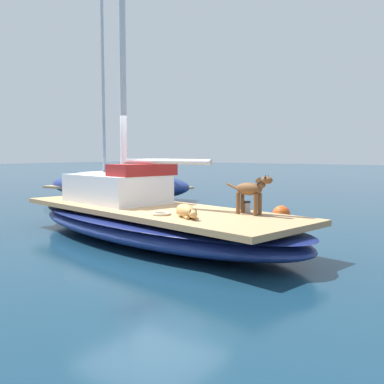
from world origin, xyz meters
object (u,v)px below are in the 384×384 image
Objects in this scene: coiled_rope at (162,214)px; moored_boat_starboard_side at (118,185)px; sailboat_main at (151,223)px; mooring_buoy at (281,214)px; dog_brown at (251,190)px; deck_winch at (246,207)px; dog_tan at (186,211)px.

moored_boat_starboard_side reaches higher than coiled_rope.
sailboat_main reaches higher than mooring_buoy.
mooring_buoy is at bearing -19.78° from sailboat_main.
dog_brown is 9.48m from moored_boat_starboard_side.
dog_brown is (0.19, -2.12, 0.75)m from sailboat_main.
mooring_buoy is (4.15, -0.35, -0.46)m from coiled_rope.
moored_boat_starboard_side is (5.00, 6.04, 0.22)m from sailboat_main.
sailboat_main is 17.18× the size of mooring_buoy.
dog_tan is at bearing 154.90° from deck_winch.
dog_tan is 9.38m from moored_boat_starboard_side.
sailboat_main is at bearing 101.63° from deck_winch.
dog_tan is 0.52m from coiled_rope.
coiled_rope is 4.19m from mooring_buoy.
deck_winch reaches higher than mooring_buoy.
dog_brown is 2.90× the size of coiled_rope.
dog_brown is 1.59m from coiled_rope.
mooring_buoy is at bearing -4.80° from coiled_rope.
sailboat_main is 23.33× the size of coiled_rope.
deck_winch is at bearing -167.21° from mooring_buoy.
sailboat_main is at bearing 50.56° from coiled_rope.
dog_tan is 1.22m from deck_winch.
dog_brown is at bearing -164.63° from mooring_buoy.
mooring_buoy is (-1.57, -7.27, -0.33)m from moored_boat_starboard_side.
deck_winch is 0.03× the size of moored_boat_starboard_side.
coiled_rope is 8.98m from moored_boat_starboard_side.
sailboat_main is 2.00m from deck_winch.
dog_brown is at bearing -120.48° from moored_boat_starboard_side.
mooring_buoy is (3.42, -1.23, -0.12)m from sailboat_main.
dog_brown is 3.46m from mooring_buoy.
dog_tan is 2.57× the size of coiled_rope.
mooring_buoy is (4.14, 0.17, -0.55)m from dog_tan.
moored_boat_starboard_side reaches higher than dog_brown.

